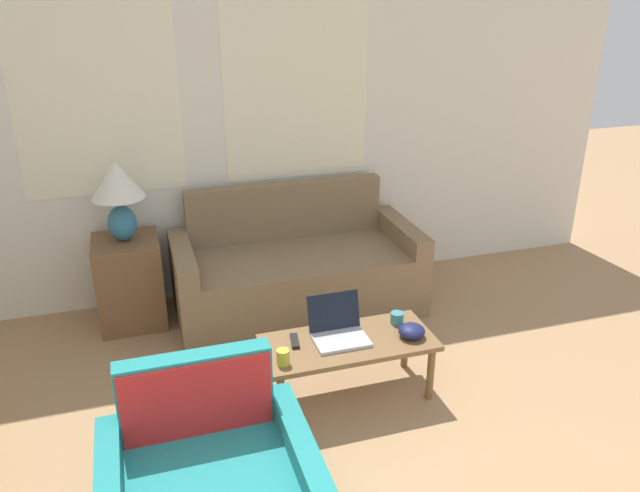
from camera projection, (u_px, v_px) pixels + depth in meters
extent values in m
cube|color=white|center=(215.00, 131.00, 4.58)|extent=(6.64, 0.05, 2.60)
cube|color=white|center=(97.00, 103.00, 4.24)|extent=(1.10, 0.01, 1.30)
cube|color=white|center=(297.00, 92.00, 4.63)|extent=(1.10, 0.01, 1.30)
cube|color=#846B4C|center=(298.00, 281.00, 4.69)|extent=(1.52, 0.83, 0.46)
cube|color=#846B4C|center=(285.00, 238.00, 4.92)|extent=(1.52, 0.12, 0.90)
cube|color=#846B4C|center=(185.00, 287.00, 4.43)|extent=(0.14, 0.83, 0.61)
cube|color=#846B4C|center=(400.00, 259.00, 4.89)|extent=(0.14, 0.83, 0.61)
cube|color=teal|center=(200.00, 430.00, 2.87)|extent=(0.68, 0.10, 0.82)
cube|color=teal|center=(301.00, 483.00, 2.75)|extent=(0.10, 0.74, 0.55)
cube|color=red|center=(200.00, 420.00, 2.78)|extent=(0.66, 0.01, 0.59)
cube|color=brown|center=(130.00, 282.00, 4.47)|extent=(0.45, 0.45, 0.65)
ellipsoid|color=teal|center=(122.00, 223.00, 4.30)|extent=(0.20, 0.20, 0.25)
cylinder|color=tan|center=(119.00, 202.00, 4.23)|extent=(0.02, 0.02, 0.06)
cone|color=white|center=(116.00, 179.00, 4.17)|extent=(0.36, 0.36, 0.25)
cube|color=brown|center=(348.00, 343.00, 3.64)|extent=(1.01, 0.46, 0.03)
cylinder|color=brown|center=(281.00, 402.00, 3.43)|extent=(0.04, 0.04, 0.35)
cylinder|color=brown|center=(430.00, 373.00, 3.68)|extent=(0.04, 0.04, 0.35)
cylinder|color=brown|center=(267.00, 367.00, 3.75)|extent=(0.04, 0.04, 0.35)
cylinder|color=brown|center=(405.00, 343.00, 4.00)|extent=(0.04, 0.04, 0.35)
cube|color=#B7B7BC|center=(341.00, 340.00, 3.62)|extent=(0.31, 0.22, 0.02)
cube|color=black|center=(334.00, 311.00, 3.69)|extent=(0.31, 0.07, 0.22)
cylinder|color=teal|center=(397.00, 318.00, 3.80)|extent=(0.08, 0.08, 0.07)
cylinder|color=gold|center=(283.00, 357.00, 3.39)|extent=(0.07, 0.07, 0.09)
ellipsoid|color=#191E4C|center=(412.00, 331.00, 3.66)|extent=(0.16, 0.16, 0.08)
cube|color=black|center=(295.00, 341.00, 3.61)|extent=(0.07, 0.16, 0.02)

